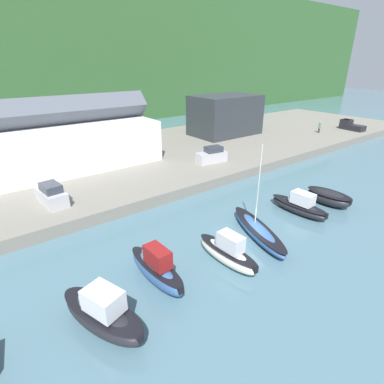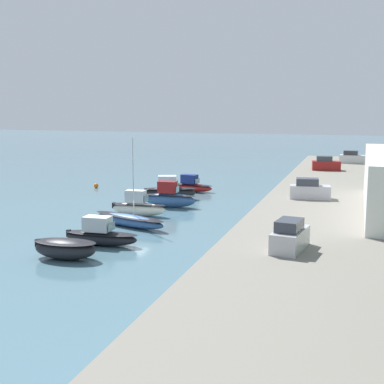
{
  "view_description": "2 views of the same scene",
  "coord_description": "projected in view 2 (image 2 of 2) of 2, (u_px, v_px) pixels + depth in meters",
  "views": [
    {
      "loc": [
        -17.47,
        -14.57,
        14.16
      ],
      "look_at": [
        -1.39,
        6.62,
        2.46
      ],
      "focal_mm": 28.0,
      "sensor_mm": 36.0,
      "label": 1
    },
    {
      "loc": [
        44.81,
        19.77,
        11.09
      ],
      "look_at": [
        -4.69,
        4.22,
        2.6
      ],
      "focal_mm": 50.0,
      "sensor_mm": 36.0,
      "label": 2
    }
  ],
  "objects": [
    {
      "name": "ground_plane",
      "position": [
        134.0,
        225.0,
        49.82
      ],
      "size": [
        320.0,
        320.0,
        0.0
      ],
      "primitive_type": "plane",
      "color": "slate"
    },
    {
      "name": "moored_boat_0",
      "position": [
        191.0,
        185.0,
        69.08
      ],
      "size": [
        2.57,
        6.12,
        2.18
      ],
      "rotation": [
        0.0,
        0.0,
        -0.16
      ],
      "color": "red",
      "rests_on": "ground_plane"
    },
    {
      "name": "moored_boat_1",
      "position": [
        169.0,
        191.0,
        63.1
      ],
      "size": [
        3.94,
        6.49,
        2.84
      ],
      "rotation": [
        0.0,
        0.0,
        0.33
      ],
      "color": "black",
      "rests_on": "ground_plane"
    },
    {
      "name": "moored_boat_2",
      "position": [
        169.0,
        198.0,
        58.41
      ],
      "size": [
        1.79,
        5.91,
        2.85
      ],
      "rotation": [
        0.0,
        0.0,
        0.05
      ],
      "color": "#33568E",
      "rests_on": "ground_plane"
    },
    {
      "name": "moored_boat_3",
      "position": [
        138.0,
        207.0,
        53.81
      ],
      "size": [
        1.78,
        5.8,
        2.61
      ],
      "rotation": [
        0.0,
        0.0,
        0.05
      ],
      "color": "white",
      "rests_on": "ground_plane"
    },
    {
      "name": "moored_boat_4",
      "position": [
        129.0,
        220.0,
        49.17
      ],
      "size": [
        4.4,
        8.46,
        8.16
      ],
      "rotation": [
        0.0,
        0.0,
        -0.34
      ],
      "color": "#33568E",
      "rests_on": "ground_plane"
    },
    {
      "name": "moored_boat_5",
      "position": [
        100.0,
        235.0,
        42.62
      ],
      "size": [
        2.03,
        6.25,
        2.32
      ],
      "rotation": [
        0.0,
        0.0,
        0.04
      ],
      "color": "black",
      "rests_on": "ground_plane"
    },
    {
      "name": "moored_boat_6",
      "position": [
        65.0,
        248.0,
        38.77
      ],
      "size": [
        2.49,
        4.89,
        1.49
      ],
      "rotation": [
        0.0,
        0.0,
        0.04
      ],
      "color": "black",
      "rests_on": "ground_plane"
    },
    {
      "name": "parked_car_0",
      "position": [
        290.0,
        237.0,
        36.59
      ],
      "size": [
        4.4,
        2.34,
        2.16
      ],
      "rotation": [
        0.0,
        0.0,
        1.44
      ],
      "color": "#B7B7BC",
      "rests_on": "quay_promenade"
    },
    {
      "name": "parked_car_1",
      "position": [
        352.0,
        158.0,
        90.91
      ],
      "size": [
        2.08,
        4.31,
        2.16
      ],
      "rotation": [
        0.0,
        0.0,
        -0.07
      ],
      "color": "silver",
      "rests_on": "quay_promenade"
    },
    {
      "name": "parked_car_2",
      "position": [
        309.0,
        190.0,
        56.69
      ],
      "size": [
        2.29,
        4.39,
        2.16
      ],
      "rotation": [
        0.0,
        0.0,
        0.12
      ],
      "color": "#B7B7BC",
      "rests_on": "quay_promenade"
    },
    {
      "name": "parked_car_3",
      "position": [
        326.0,
        164.0,
        81.24
      ],
      "size": [
        2.31,
        4.39,
        2.16
      ],
      "rotation": [
        0.0,
        0.0,
        0.13
      ],
      "color": "maroon",
      "rests_on": "quay_promenade"
    },
    {
      "name": "mooring_buoy_0",
      "position": [
        96.0,
        186.0,
        72.06
      ],
      "size": [
        0.63,
        0.63,
        0.63
      ],
      "color": "orange",
      "rests_on": "ground_plane"
    }
  ]
}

